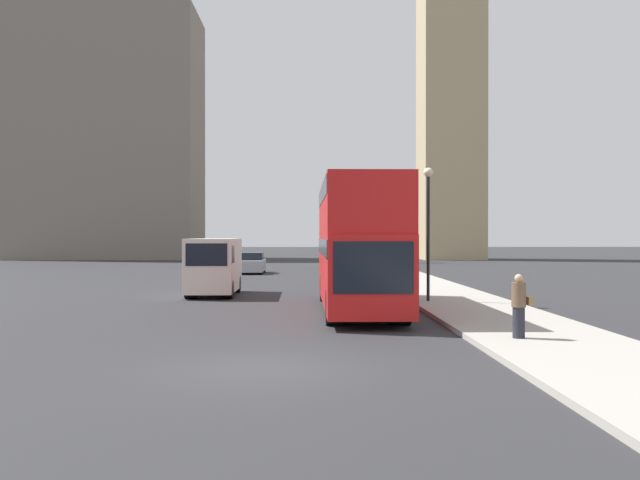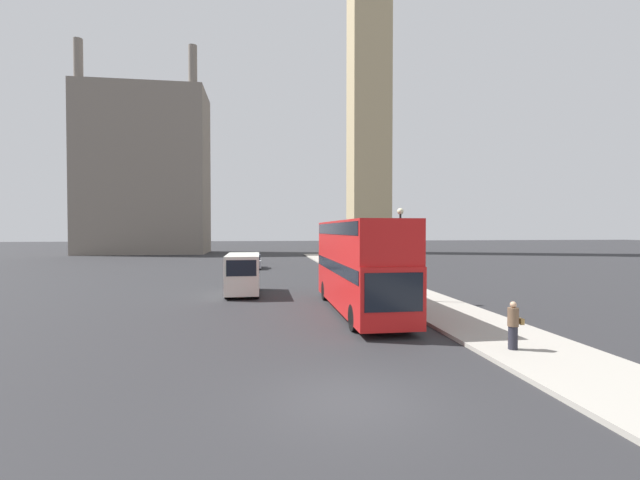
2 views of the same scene
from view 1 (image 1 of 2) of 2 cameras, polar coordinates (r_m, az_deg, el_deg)
ground_plane at (r=14.73m, az=-4.68°, el=-10.15°), size 300.00×300.00×0.00m
sidewalk_strip at (r=15.91m, az=21.61°, el=-9.12°), size 3.94×120.00×0.15m
building_block_distant at (r=86.56m, az=-16.62°, el=8.01°), size 20.80×11.68×34.52m
red_double_decker_bus at (r=25.23m, az=3.08°, el=-0.01°), size 2.57×11.15×4.53m
white_van at (r=32.13m, az=-8.48°, el=-2.00°), size 2.05×5.06×2.54m
pedestrian at (r=18.34m, az=15.64°, el=-5.11°), size 0.51×0.35×1.58m
street_lamp at (r=27.88m, az=8.65°, el=2.22°), size 0.36×0.36×5.16m
parked_sedan at (r=50.59m, az=-5.48°, el=-1.91°), size 1.75×4.43×1.48m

